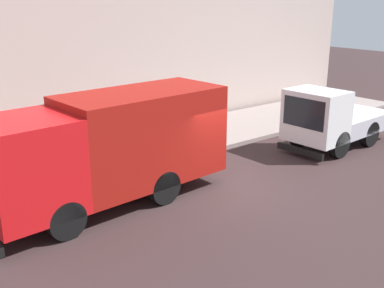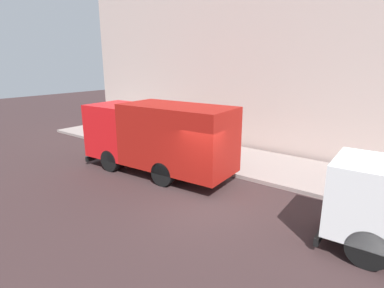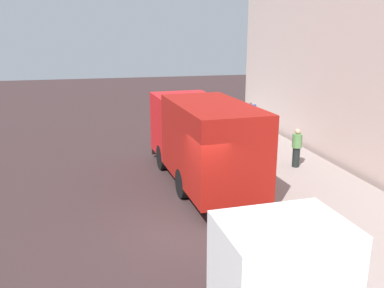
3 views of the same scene
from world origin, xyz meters
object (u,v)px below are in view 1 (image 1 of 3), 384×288
Objects in this scene: large_utility_truck at (110,145)px; pedestrian_walking at (41,142)px; small_flatbed_truck at (331,120)px; street_sign_post at (76,131)px.

large_utility_truck is 4.66× the size of pedestrian_walking.
street_sign_post is at bearing 72.17° from small_flatbed_truck.
large_utility_truck is 9.43m from small_flatbed_truck.
pedestrian_walking is 2.34m from street_sign_post.
small_flatbed_truck is at bearing -105.53° from street_sign_post.
large_utility_truck is at bearing 83.25° from small_flatbed_truck.
small_flatbed_truck is 9.91m from street_sign_post.
pedestrian_walking is (4.82, 9.88, -0.16)m from small_flatbed_truck.
large_utility_truck reaches higher than small_flatbed_truck.
large_utility_truck reaches higher than street_sign_post.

